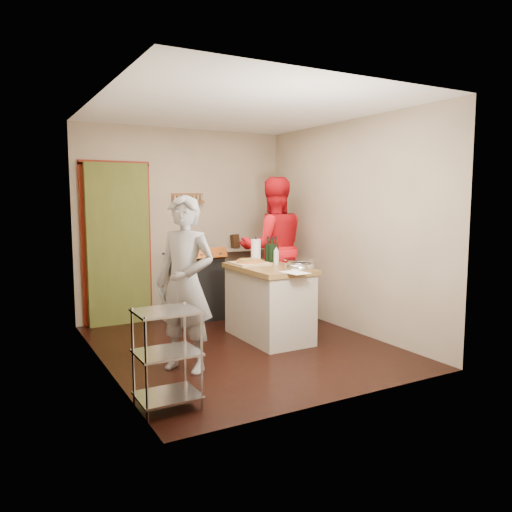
# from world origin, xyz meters

# --- Properties ---
(floor) EXTENTS (3.50, 3.50, 0.00)m
(floor) POSITION_xyz_m (0.00, 0.00, 0.00)
(floor) COLOR black
(floor) RESTS_ON ground
(back_wall) EXTENTS (3.00, 0.44, 2.60)m
(back_wall) POSITION_xyz_m (-0.64, 1.78, 1.13)
(back_wall) COLOR tan
(back_wall) RESTS_ON ground
(left_wall) EXTENTS (0.04, 3.50, 2.60)m
(left_wall) POSITION_xyz_m (-1.50, 0.00, 1.30)
(left_wall) COLOR tan
(left_wall) RESTS_ON ground
(right_wall) EXTENTS (0.04, 3.50, 2.60)m
(right_wall) POSITION_xyz_m (1.50, 0.00, 1.30)
(right_wall) COLOR tan
(right_wall) RESTS_ON ground
(ceiling) EXTENTS (3.00, 3.50, 0.02)m
(ceiling) POSITION_xyz_m (0.00, 0.00, 2.61)
(ceiling) COLOR white
(ceiling) RESTS_ON back_wall
(stove) EXTENTS (0.60, 0.63, 1.00)m
(stove) POSITION_xyz_m (0.05, 1.42, 0.45)
(stove) COLOR black
(stove) RESTS_ON ground
(wire_shelving) EXTENTS (0.48, 0.40, 0.80)m
(wire_shelving) POSITION_xyz_m (-1.28, -1.20, 0.44)
(wire_shelving) COLOR silver
(wire_shelving) RESTS_ON ground
(island) EXTENTS (0.70, 1.30, 1.17)m
(island) POSITION_xyz_m (0.42, 0.10, 0.46)
(island) COLOR #BEB3A2
(island) RESTS_ON ground
(person_stripe) EXTENTS (0.69, 0.73, 1.68)m
(person_stripe) POSITION_xyz_m (-0.83, -0.44, 0.84)
(person_stripe) COLOR silver
(person_stripe) RESTS_ON ground
(person_red) EXTENTS (1.09, 0.94, 1.93)m
(person_red) POSITION_xyz_m (1.00, 0.98, 0.97)
(person_red) COLOR red
(person_red) RESTS_ON ground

